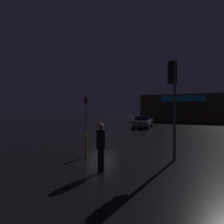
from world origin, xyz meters
name	(u,v)px	position (x,y,z in m)	size (l,w,h in m)	color
ground_plane	(101,135)	(0.00, 0.00, 0.00)	(120.00, 120.00, 0.00)	black
store_building	(184,108)	(5.61, 25.18, 2.50)	(15.40, 8.92, 4.99)	brown
traffic_signal_main	(86,104)	(-5.60, 6.61, 3.00)	(0.41, 0.43, 3.91)	#595B60
traffic_signal_opposite	(173,88)	(6.55, -5.84, 3.30)	(0.43, 0.42, 4.49)	#595B60
car_near	(143,121)	(1.71, 8.05, 0.77)	(2.15, 4.57, 1.48)	slate
pedestrian	(101,143)	(4.31, -8.66, 1.06)	(0.40, 0.40, 1.80)	black
bollard_kerb_b	(86,146)	(2.67, -7.00, 0.54)	(0.12, 0.12, 1.08)	gold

